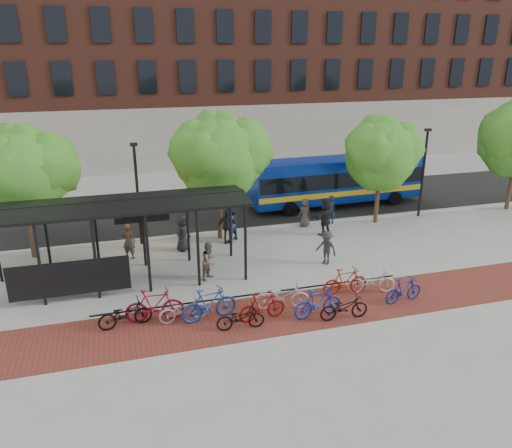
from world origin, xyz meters
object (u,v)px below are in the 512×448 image
object	(u,v)px
bus_shelter	(115,214)
bike_3	(209,304)
lamp_post_left	(137,191)
pedestrian_0	(183,233)
bike_11	(404,290)
lamp_post_right	(423,170)
bus	(336,179)
pedestrian_1	(129,241)
pedestrian_9	(326,248)
bike_9	(345,281)
pedestrian_8	(209,261)
pedestrian_4	(227,226)
tree_b	(220,153)
bike_2	(183,309)
bike_8	(344,307)
bike_0	(125,314)
bike_6	(282,296)
pedestrian_6	(305,213)
tree_a	(23,169)
pedestrian_2	(229,223)
bike_5	(262,306)
tree_c	(382,151)
bike_10	(372,281)
bike_1	(155,305)
pedestrian_7	(330,210)
bike_4	(240,318)
bike_7	(318,302)
pedestrian_5	(325,216)

from	to	relation	value
bus_shelter	bike_3	size ratio (longest dim) A/B	5.05
lamp_post_left	pedestrian_0	world-z (taller)	lamp_post_left
bus_shelter	bike_11	world-z (taller)	bus_shelter
lamp_post_right	bus	world-z (taller)	lamp_post_right
pedestrian_1	pedestrian_9	world-z (taller)	pedestrian_1
bike_9	pedestrian_8	distance (m)	5.75
pedestrian_4	bike_3	bearing A→B (deg)	-107.18
tree_b	pedestrian_8	world-z (taller)	tree_b
bike_2	bike_8	bearing A→B (deg)	-109.16
bus_shelter	bike_0	size ratio (longest dim) A/B	5.61
bike_6	pedestrian_6	bearing A→B (deg)	-13.43
tree_a	bike_8	world-z (taller)	tree_a
pedestrian_2	bike_5	bearing A→B (deg)	49.96
bike_8	pedestrian_9	xyz separation A→B (m)	(1.37, 4.76, 0.31)
lamp_post_left	bike_8	distance (m)	11.88
lamp_post_left	bike_8	xyz separation A→B (m)	(6.58, -9.63, -2.27)
tree_c	bike_10	world-z (taller)	tree_c
bike_1	pedestrian_7	bearing A→B (deg)	-48.61
bus_shelter	pedestrian_0	distance (m)	4.54
bike_0	bike_9	xyz separation A→B (m)	(8.55, 0.09, 0.08)
lamp_post_right	tree_a	bearing A→B (deg)	-179.31
bike_3	pedestrian_6	world-z (taller)	pedestrian_6
bike_1	bike_10	bearing A→B (deg)	-87.12
lamp_post_right	bike_6	xyz separation A→B (m)	(-11.33, -8.27, -2.21)
tree_b	pedestrian_4	world-z (taller)	tree_b
bike_4	bus_shelter	bearing A→B (deg)	40.89
pedestrian_2	pedestrian_6	xyz separation A→B (m)	(4.49, 1.04, -0.18)
bike_7	bike_8	distance (m)	0.96
bike_7	bike_10	distance (m)	3.08
pedestrian_1	pedestrian_4	bearing A→B (deg)	-145.82
bike_9	pedestrian_1	xyz separation A→B (m)	(-8.12, 6.12, 0.30)
bike_1	pedestrian_8	xyz separation A→B (m)	(2.58, 2.94, 0.19)
bike_5	pedestrian_0	bearing A→B (deg)	7.54
bike_7	bike_5	bearing A→B (deg)	73.82
tree_c	pedestrian_9	xyz separation A→B (m)	(-5.14, -4.62, -3.26)
bus	pedestrian_2	world-z (taller)	bus
bus	pedestrian_9	distance (m)	9.32
pedestrian_0	pedestrian_2	bearing A→B (deg)	-29.43
bike_5	bike_8	world-z (taller)	bike_5
tree_a	pedestrian_4	world-z (taller)	tree_a
pedestrian_7	lamp_post_left	bearing A→B (deg)	-5.89
pedestrian_1	pedestrian_8	bearing A→B (deg)	161.65
bike_1	pedestrian_1	bearing A→B (deg)	9.65
pedestrian_9	tree_b	bearing A→B (deg)	-175.74
bike_0	pedestrian_5	bearing A→B (deg)	-65.43
pedestrian_0	bike_6	bearing A→B (deg)	-111.22
bus	pedestrian_6	xyz separation A→B (m)	(-3.31, -3.18, -0.92)
lamp_post_right	bike_11	distance (m)	11.45
bike_1	pedestrian_7	distance (m)	13.16
bike_0	pedestrian_6	size ratio (longest dim) A/B	1.20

